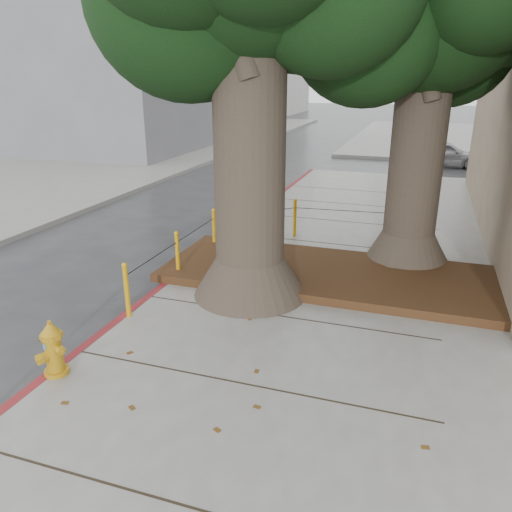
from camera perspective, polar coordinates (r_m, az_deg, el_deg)
The scene contains 11 objects.
ground at distance 6.91m, azimuth -5.85°, elevation -14.51°, with size 140.00×140.00×0.00m, color #28282B.
sidewalk_far at distance 35.53m, azimuth 24.79°, elevation 12.05°, with size 16.00×20.00×0.15m, color slate.
curb_red at distance 9.64m, azimuth -10.66°, elevation -3.76°, with size 0.14×26.00×0.16m, color maroon.
planter_bed at distance 9.89m, azimuth 8.23°, elevation -2.02°, with size 6.40×2.60×0.16m, color black.
building_far_grey at distance 32.34m, azimuth -15.37°, elevation 23.08°, with size 12.00×16.00×12.00m, color slate.
building_far_white at distance 53.91m, azimuth -2.85°, elevation 23.82°, with size 12.00×18.00×15.00m, color silver.
tree_far at distance 10.53m, azimuth 21.57°, elevation 24.83°, with size 4.50×3.80×7.17m.
bollard_ring at distance 10.59m, azimuth -0.59°, elevation 2.19°, with size 3.79×5.39×0.95m.
fire_hydrant at distance 7.16m, azimuth -22.19°, elevation -9.75°, with size 0.42×0.42×0.78m.
car_silver at distance 24.34m, azimuth 20.72°, elevation 10.88°, with size 1.35×3.36×1.14m, color #A9A9AE.
car_dark at distance 28.34m, azimuth -9.18°, elevation 13.23°, with size 1.89×4.66×1.35m, color black.
Camera 1 is at (2.45, -5.15, 3.91)m, focal length 35.00 mm.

